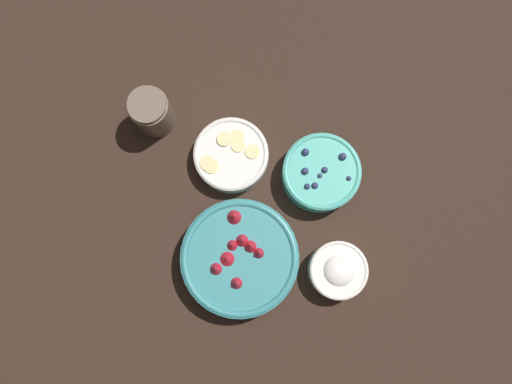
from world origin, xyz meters
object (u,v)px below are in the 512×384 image
(bowl_blueberries, at_px, (321,173))
(bowl_cream, at_px, (338,270))
(bowl_bananas, at_px, (231,155))
(bowl_strawberries, at_px, (240,258))
(jar_chocolate, at_px, (152,113))

(bowl_blueberries, bearing_deg, bowl_cream, -4.88)
(bowl_blueberries, bearing_deg, bowl_bananas, -115.33)
(bowl_strawberries, relative_size, jar_chocolate, 2.24)
(bowl_strawberries, xyz_separation_m, jar_chocolate, (-0.34, -0.11, 0.01))
(bowl_blueberries, height_order, jar_chocolate, jar_chocolate)
(bowl_blueberries, bearing_deg, bowl_strawberries, -57.36)
(bowl_bananas, bearing_deg, jar_chocolate, -131.02)
(bowl_strawberries, relative_size, bowl_cream, 2.02)
(bowl_blueberries, xyz_separation_m, bowl_cream, (0.20, -0.02, -0.00))
(jar_chocolate, bearing_deg, bowl_cream, 36.09)
(bowl_strawberries, xyz_separation_m, bowl_blueberries, (-0.13, 0.21, -0.00))
(bowl_cream, bearing_deg, jar_chocolate, -143.91)
(bowl_strawberries, height_order, jar_chocolate, jar_chocolate)
(bowl_cream, relative_size, jar_chocolate, 1.11)
(jar_chocolate, bearing_deg, bowl_strawberries, 17.96)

